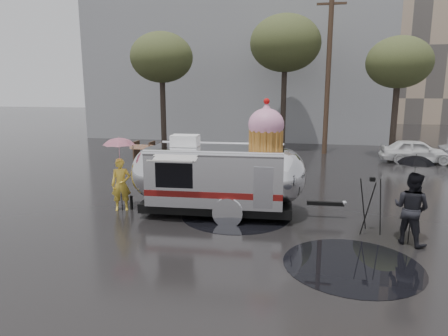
% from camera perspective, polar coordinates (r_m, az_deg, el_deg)
% --- Properties ---
extents(ground, '(120.00, 120.00, 0.00)m').
position_cam_1_polar(ground, '(10.61, 3.83, -9.75)').
color(ground, black).
rests_on(ground, ground).
extents(puddles, '(10.34, 7.45, 0.01)m').
position_cam_1_polar(puddles, '(11.22, 6.83, -8.57)').
color(puddles, black).
rests_on(puddles, ground).
extents(grey_building, '(22.00, 12.00, 13.00)m').
position_cam_1_polar(grey_building, '(34.32, 2.53, 15.95)').
color(grey_building, slate).
rests_on(grey_building, ground).
extents(utility_pole, '(1.60, 0.28, 9.00)m').
position_cam_1_polar(utility_pole, '(23.86, 14.66, 13.03)').
color(utility_pole, '#473323').
rests_on(utility_pole, ground).
extents(tree_left, '(3.64, 3.64, 6.95)m').
position_cam_1_polar(tree_left, '(24.31, -8.90, 15.26)').
color(tree_left, '#382D26').
rests_on(tree_left, ground).
extents(tree_mid, '(4.20, 4.20, 8.03)m').
position_cam_1_polar(tree_mid, '(24.97, 8.74, 17.13)').
color(tree_mid, '#382D26').
rests_on(tree_mid, ground).
extents(tree_right, '(3.36, 3.36, 6.42)m').
position_cam_1_polar(tree_right, '(23.34, 23.71, 13.56)').
color(tree_right, '#382D26').
rests_on(tree_right, ground).
extents(barricade_row, '(4.30, 0.80, 1.00)m').
position_cam_1_polar(barricade_row, '(21.17, -7.61, 2.40)').
color(barricade_row, '#473323').
rests_on(barricade_row, ground).
extents(airstream_trailer, '(6.68, 2.74, 3.60)m').
position_cam_1_polar(airstream_trailer, '(12.10, -0.54, -0.80)').
color(airstream_trailer, silver).
rests_on(airstream_trailer, ground).
extents(person_left, '(0.70, 0.59, 1.66)m').
position_cam_1_polar(person_left, '(12.96, -14.48, -2.30)').
color(person_left, yellow).
rests_on(person_left, ground).
extents(umbrella_pink, '(1.17, 1.17, 2.35)m').
position_cam_1_polar(umbrella_pink, '(12.75, -14.74, 2.59)').
color(umbrella_pink, pink).
rests_on(umbrella_pink, ground).
extents(person_right, '(0.98, 0.93, 1.82)m').
position_cam_1_polar(person_right, '(10.88, 25.19, -5.26)').
color(person_right, black).
rests_on(person_right, ground).
extents(umbrella_black, '(1.04, 1.04, 2.26)m').
position_cam_1_polar(umbrella_black, '(10.66, 25.64, -0.12)').
color(umbrella_black, black).
rests_on(umbrella_black, ground).
extents(tripod, '(0.59, 0.63, 1.53)m').
position_cam_1_polar(tripod, '(11.26, 20.25, -4.31)').
color(tripod, black).
rests_on(tripod, ground).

